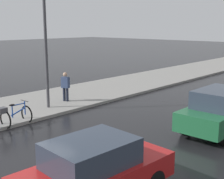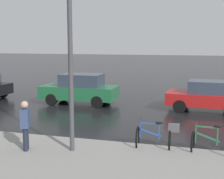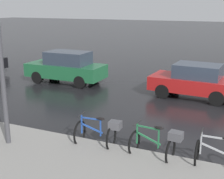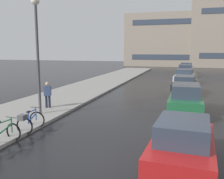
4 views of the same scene
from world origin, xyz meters
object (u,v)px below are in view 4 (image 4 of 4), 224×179
at_px(bicycle_third, 29,121).
at_px(car_navy, 185,71).
at_px(car_black, 184,85).
at_px(car_grey, 186,68).
at_px(car_green, 185,99).
at_px(pedestrian, 48,94).
at_px(streetlamp, 37,38).
at_px(car_red, 183,144).
at_px(car_silver, 184,76).

xyz_separation_m(bicycle_third, car_navy, (6.17, 24.83, 0.31)).
bearing_deg(car_black, car_grey, 89.74).
relative_size(car_green, pedestrian, 2.52).
relative_size(car_green, streetlamp, 0.68).
bearing_deg(car_red, car_grey, 89.97).
bearing_deg(car_black, bicycle_third, -118.24).
bearing_deg(pedestrian, car_navy, 70.22).
distance_m(car_green, car_navy, 19.72).
height_order(car_black, pedestrian, pedestrian).
distance_m(car_navy, streetlamp, 23.73).
bearing_deg(bicycle_third, car_silver, 71.06).
xyz_separation_m(car_green, pedestrian, (-7.76, -1.29, 0.10)).
height_order(car_navy, pedestrian, pedestrian).
bearing_deg(streetlamp, car_grey, 75.51).
distance_m(car_green, car_silver, 12.93).
xyz_separation_m(car_silver, car_grey, (0.16, 12.99, 0.02)).
relative_size(car_red, streetlamp, 0.63).
xyz_separation_m(car_silver, car_navy, (-0.02, 6.79, 0.02)).
height_order(bicycle_third, streetlamp, streetlamp).
bearing_deg(bicycle_third, car_red, -14.10).
relative_size(car_black, car_navy, 0.99).
bearing_deg(streetlamp, car_navy, 72.14).
relative_size(car_silver, car_navy, 0.98).
bearing_deg(car_green, car_silver, 90.80).
height_order(bicycle_third, car_grey, car_grey).
relative_size(car_black, streetlamp, 0.65).
height_order(car_black, streetlamp, streetlamp).
distance_m(car_red, car_navy, 26.43).
bearing_deg(car_green, bicycle_third, -141.26).
xyz_separation_m(car_black, pedestrian, (-7.65, -7.83, 0.17)).
relative_size(car_silver, streetlamp, 0.64).
bearing_deg(pedestrian, car_grey, 74.14).
distance_m(car_black, streetlamp, 12.21).
height_order(bicycle_third, car_green, car_green).
relative_size(car_red, car_grey, 0.97).
bearing_deg(car_black, pedestrian, -134.31).
height_order(car_navy, streetlamp, streetlamp).
xyz_separation_m(bicycle_third, car_silver, (6.19, 18.05, 0.29)).
xyz_separation_m(car_red, car_navy, (-0.16, 26.43, 0.03)).
distance_m(car_grey, pedestrian, 28.29).
relative_size(car_black, car_silver, 1.01).
bearing_deg(car_black, car_silver, 90.63).
height_order(car_red, pedestrian, pedestrian).
bearing_deg(car_red, car_black, 90.31).
xyz_separation_m(car_red, car_grey, (0.02, 32.63, 0.03)).
bearing_deg(car_navy, streetlamp, -107.86).
bearing_deg(car_grey, car_navy, -91.63).
bearing_deg(car_black, car_red, -89.69).
xyz_separation_m(car_green, streetlamp, (-7.41, -2.65, 3.26)).
bearing_deg(streetlamp, car_green, 19.67).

